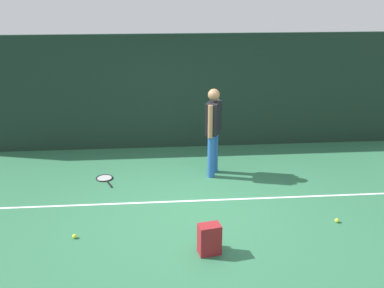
{
  "coord_description": "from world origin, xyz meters",
  "views": [
    {
      "loc": [
        -0.57,
        -6.49,
        3.55
      ],
      "look_at": [
        0.0,
        0.4,
        1.0
      ],
      "focal_mm": 41.53,
      "sensor_mm": 36.0,
      "label": 1
    }
  ],
  "objects_px": {
    "tennis_player": "(213,127)",
    "tennis_ball_near_player": "(75,236)",
    "tennis_ball_by_fence": "(337,221)",
    "tennis_racket": "(105,179)",
    "backpack": "(209,239)"
  },
  "relations": [
    {
      "from": "tennis_racket",
      "to": "backpack",
      "type": "xyz_separation_m",
      "value": [
        1.69,
        -2.57,
        0.2
      ]
    },
    {
      "from": "tennis_racket",
      "to": "tennis_ball_near_player",
      "type": "bearing_deg",
      "value": 150.33
    },
    {
      "from": "tennis_player",
      "to": "tennis_ball_by_fence",
      "type": "distance_m",
      "value": 2.78
    },
    {
      "from": "tennis_player",
      "to": "tennis_ball_near_player",
      "type": "relative_size",
      "value": 25.76
    },
    {
      "from": "tennis_racket",
      "to": "tennis_ball_near_player",
      "type": "xyz_separation_m",
      "value": [
        -0.23,
        -2.05,
        0.02
      ]
    },
    {
      "from": "backpack",
      "to": "tennis_ball_near_player",
      "type": "distance_m",
      "value": 2.0
    },
    {
      "from": "tennis_ball_near_player",
      "to": "backpack",
      "type": "bearing_deg",
      "value": -15.04
    },
    {
      "from": "tennis_player",
      "to": "backpack",
      "type": "xyz_separation_m",
      "value": [
        -0.38,
        -2.63,
        -0.76
      ]
    },
    {
      "from": "tennis_racket",
      "to": "tennis_ball_near_player",
      "type": "relative_size",
      "value": 9.59
    },
    {
      "from": "tennis_ball_near_player",
      "to": "tennis_ball_by_fence",
      "type": "distance_m",
      "value": 4.01
    },
    {
      "from": "tennis_player",
      "to": "backpack",
      "type": "height_order",
      "value": "tennis_player"
    },
    {
      "from": "tennis_racket",
      "to": "backpack",
      "type": "distance_m",
      "value": 3.08
    },
    {
      "from": "backpack",
      "to": "tennis_ball_near_player",
      "type": "xyz_separation_m",
      "value": [
        -1.92,
        0.52,
        -0.18
      ]
    },
    {
      "from": "tennis_racket",
      "to": "tennis_ball_by_fence",
      "type": "xyz_separation_m",
      "value": [
        3.78,
        -1.93,
        0.02
      ]
    },
    {
      "from": "tennis_player",
      "to": "backpack",
      "type": "bearing_deg",
      "value": -166.03
    }
  ]
}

